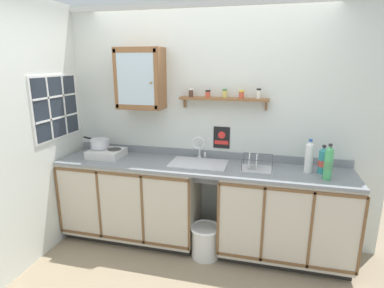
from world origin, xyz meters
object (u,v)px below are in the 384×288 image
Objects in this scene: hot_plate_stove at (107,153)px; wall_cabinet at (140,79)px; trash_bin at (205,241)px; saucepan at (100,143)px; bottle_opaque_white_1 at (309,157)px; dish_rack at (256,166)px; bottle_detergent_teal_0 at (323,161)px; warning_sign at (222,138)px; bottle_soda_green_2 at (328,163)px; sink at (199,167)px.

wall_cabinet is (0.39, 0.13, 0.82)m from hot_plate_stove.
trash_bin is at bearing -22.74° from wall_cabinet.
wall_cabinet is at bearing 12.87° from saucepan.
bottle_opaque_white_1 is 1.05× the size of dish_rack.
bottle_detergent_teal_0 is at bearing 11.99° from trash_bin.
saucepan is 1.37m from warning_sign.
hot_plate_stove is 2.29m from bottle_soda_green_2.
trash_bin is (-1.08, -0.23, -0.88)m from bottle_detergent_teal_0.
hot_plate_stove is 2.14m from bottle_opaque_white_1.
saucepan is at bearing -179.84° from bottle_detergent_teal_0.
warning_sign reaches higher than bottle_opaque_white_1.
dish_rack is 0.93m from trash_bin.
bottle_opaque_white_1 is 0.51× the size of wall_cabinet.
hot_plate_stove is 0.97× the size of saucepan.
trash_bin is at bearing -9.94° from saucepan.
saucepan is at bearing -179.95° from bottle_opaque_white_1.
hot_plate_stove is 0.14m from saucepan.
sink is 1.25m from bottle_soda_green_2.
dish_rack is at bearing -3.97° from sink.
sink is 0.60m from dish_rack.
bottle_opaque_white_1 is at bearing -3.52° from wall_cabinet.
bottle_detergent_teal_0 is at bearing 0.79° from hot_plate_stove.
warning_sign is at bearing 81.09° from trash_bin.
wall_cabinet is 1.08m from warning_sign.
hot_plate_stove is at bearing -179.28° from bottle_opaque_white_1.
dish_rack is at bearing -1.69° from saucepan.
bottle_opaque_white_1 is 0.22m from bottle_soda_green_2.
sink is 1.80× the size of bottle_opaque_white_1.
dish_rack is 0.90× the size of trash_bin.
hot_plate_stove is 1.55× the size of warning_sign.
saucepan is (-1.15, 0.01, 0.19)m from sink.
saucepan is 1.14× the size of bottle_soda_green_2.
bottle_detergent_teal_0 is 0.89× the size of dish_rack.
bottle_soda_green_2 is (2.28, -0.13, 0.11)m from hot_plate_stove.
bottle_soda_green_2 reaches higher than trash_bin.
sink is at bearing -128.47° from warning_sign.
bottle_opaque_white_1 is at bearing 13.24° from trash_bin.
bottle_soda_green_2 reaches higher than hot_plate_stove.
wall_cabinet is at bearing 19.12° from hot_plate_stove.
bottle_soda_green_2 is (2.37, -0.16, 0.01)m from saucepan.
sink is at bearing -10.17° from wall_cabinet.
saucepan is 1.16× the size of bottle_opaque_white_1.
sink is 0.76m from trash_bin.
bottle_detergent_teal_0 reaches higher than hot_plate_stove.
dish_rack is (1.74, -0.05, -0.11)m from saucepan.
hot_plate_stove is (-1.05, -0.01, 0.08)m from sink.
saucepan is 1.74m from dish_rack.
warning_sign is (0.20, 0.25, 0.27)m from sink.
bottle_soda_green_2 is 1.07× the size of dish_rack.
saucepan reaches higher than dish_rack.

